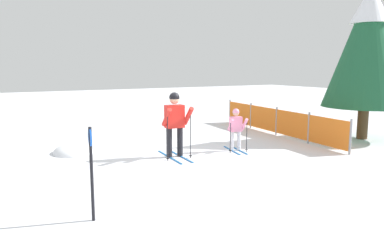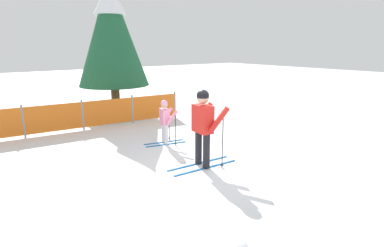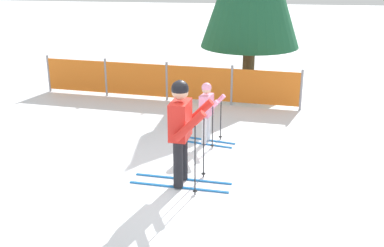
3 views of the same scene
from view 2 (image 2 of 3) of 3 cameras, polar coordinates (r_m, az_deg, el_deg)
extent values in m
plane|color=white|center=(6.71, 2.20, -8.16)|extent=(60.00, 60.00, 0.00)
cube|color=#1966B2|center=(6.84, 1.23, -7.59)|extent=(1.61, 0.17, 0.02)
cube|color=#1966B2|center=(6.61, 2.72, -8.42)|extent=(1.61, 0.17, 0.02)
cylinder|color=black|center=(6.70, 1.25, -4.48)|extent=(0.15, 0.15, 0.76)
cylinder|color=black|center=(6.47, 2.76, -5.22)|extent=(0.15, 0.15, 0.76)
cube|color=red|center=(6.39, 2.04, 0.90)|extent=(0.31, 0.50, 0.59)
cylinder|color=red|center=(6.74, 2.11, 1.79)|extent=(0.52, 0.16, 0.52)
cylinder|color=red|center=(6.28, 5.19, 0.78)|extent=(0.52, 0.16, 0.52)
sphere|color=#D8AD8C|center=(6.30, 2.08, 4.88)|extent=(0.25, 0.25, 0.25)
sphere|color=black|center=(6.29, 2.09, 5.28)|extent=(0.27, 0.27, 0.27)
cylinder|color=black|center=(6.94, 2.60, -2.16)|extent=(0.02, 0.02, 1.19)
cylinder|color=black|center=(7.11, 2.55, -6.29)|extent=(0.07, 0.07, 0.01)
cylinder|color=black|center=(6.45, 5.85, -3.52)|extent=(0.02, 0.02, 1.19)
cylinder|color=black|center=(6.64, 5.73, -7.91)|extent=(0.07, 0.07, 0.01)
cube|color=#1966B2|center=(8.33, -5.38, -3.54)|extent=(1.11, 0.30, 0.02)
cube|color=#1966B2|center=(8.14, -4.89, -3.97)|extent=(1.11, 0.30, 0.02)
cylinder|color=silver|center=(8.25, -5.43, -1.70)|extent=(0.11, 0.11, 0.54)
cylinder|color=silver|center=(8.05, -4.93, -2.09)|extent=(0.11, 0.11, 0.54)
cube|color=pink|center=(8.03, -5.26, 1.36)|extent=(0.26, 0.37, 0.42)
cylinder|color=pink|center=(8.27, -4.81, 1.80)|extent=(0.36, 0.16, 0.38)
cylinder|color=pink|center=(7.88, -3.79, 1.19)|extent=(0.36, 0.16, 0.38)
sphere|color=#D8AD8C|center=(7.96, -5.31, 3.57)|extent=(0.18, 0.18, 0.18)
sphere|color=pink|center=(7.96, -5.32, 3.79)|extent=(0.19, 0.19, 0.19)
cylinder|color=black|center=(8.41, -4.38, -0.45)|extent=(0.02, 0.02, 0.83)
cylinder|color=black|center=(8.51, -4.33, -2.77)|extent=(0.07, 0.07, 0.01)
cylinder|color=black|center=(7.96, -3.17, -1.29)|extent=(0.02, 0.02, 0.83)
cylinder|color=black|center=(8.07, -3.13, -3.73)|extent=(0.07, 0.07, 0.01)
cylinder|color=gray|center=(9.86, -29.47, 0.35)|extent=(0.06, 0.06, 0.98)
cylinder|color=gray|center=(10.02, -20.11, 1.57)|extent=(0.06, 0.06, 0.98)
cylinder|color=gray|center=(10.44, -11.27, 2.68)|extent=(0.06, 0.06, 0.98)
cylinder|color=gray|center=(11.09, -3.27, 3.63)|extent=(0.06, 0.06, 0.98)
cube|color=orange|center=(9.90, -24.75, 0.97)|extent=(1.64, 0.20, 0.82)
cube|color=orange|center=(10.20, -15.60, 2.14)|extent=(1.64, 0.20, 0.82)
cube|color=orange|center=(10.74, -7.15, 3.18)|extent=(1.64, 0.20, 0.82)
cylinder|color=#4C3823|center=(12.49, -14.33, 4.64)|extent=(0.34, 0.34, 1.07)
cone|color=#1D5937|center=(12.33, -15.09, 16.24)|extent=(2.71, 2.71, 3.97)
camera|label=1|loc=(12.54, 51.68, 8.05)|focal=35.00mm
camera|label=3|loc=(5.60, 77.42, 12.68)|focal=45.00mm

